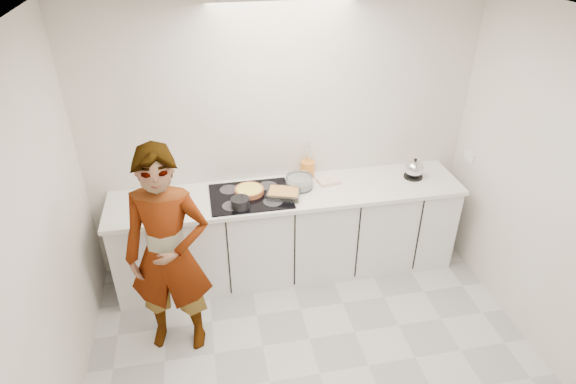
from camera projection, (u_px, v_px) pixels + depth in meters
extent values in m
cube|color=silver|center=(320.00, 373.00, 3.77)|extent=(3.60, 3.20, 0.00)
cube|color=white|center=(338.00, 34.00, 2.43)|extent=(3.60, 3.20, 0.00)
cube|color=silver|center=(282.00, 138.00, 4.45)|extent=(3.60, 0.00, 2.60)
cube|color=silver|center=(29.00, 276.00, 2.81)|extent=(0.00, 3.20, 2.60)
cube|color=silver|center=(573.00, 211.00, 3.40)|extent=(0.00, 3.20, 2.60)
cube|color=white|center=(469.00, 157.00, 4.63)|extent=(0.02, 0.15, 0.09)
cube|color=silver|center=(289.00, 234.00, 4.62)|extent=(3.20, 0.58, 0.87)
cube|color=white|center=(289.00, 194.00, 4.39)|extent=(3.24, 0.64, 0.04)
cube|color=black|center=(251.00, 196.00, 4.30)|extent=(0.72, 0.54, 0.01)
cylinder|color=#9E502F|center=(249.00, 191.00, 4.33)|extent=(0.30, 0.30, 0.04)
cylinder|color=#FFE44D|center=(249.00, 189.00, 4.32)|extent=(0.26, 0.26, 0.01)
cylinder|color=black|center=(240.00, 203.00, 4.11)|extent=(0.21, 0.21, 0.09)
cylinder|color=silver|center=(242.00, 197.00, 4.11)|extent=(0.02, 0.06, 0.14)
cube|color=silver|center=(284.00, 194.00, 4.27)|extent=(0.34, 0.29, 0.05)
cube|color=#E79A46|center=(284.00, 192.00, 4.26)|extent=(0.30, 0.26, 0.02)
cylinder|color=silver|center=(299.00, 182.00, 4.42)|extent=(0.31, 0.31, 0.12)
cylinder|color=white|center=(299.00, 184.00, 4.42)|extent=(0.26, 0.26, 0.05)
cube|color=white|center=(329.00, 181.00, 4.52)|extent=(0.23, 0.18, 0.03)
cylinder|color=black|center=(413.00, 176.00, 4.60)|extent=(0.19, 0.19, 0.02)
sphere|color=silver|center=(414.00, 169.00, 4.56)|extent=(0.19, 0.19, 0.17)
sphere|color=black|center=(416.00, 160.00, 4.51)|extent=(0.03, 0.03, 0.03)
cylinder|color=orange|center=(308.00, 169.00, 4.57)|extent=(0.18, 0.18, 0.17)
imported|color=silver|center=(169.00, 255.00, 3.62)|extent=(0.72, 0.54, 1.79)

